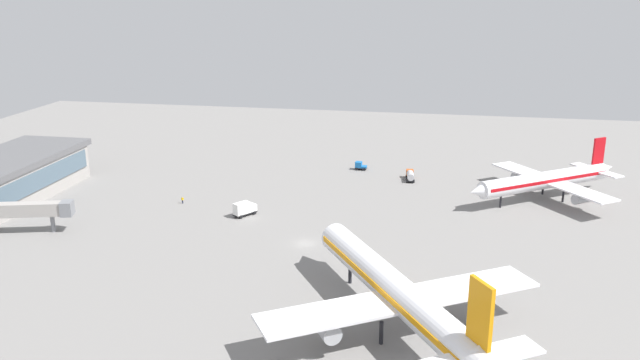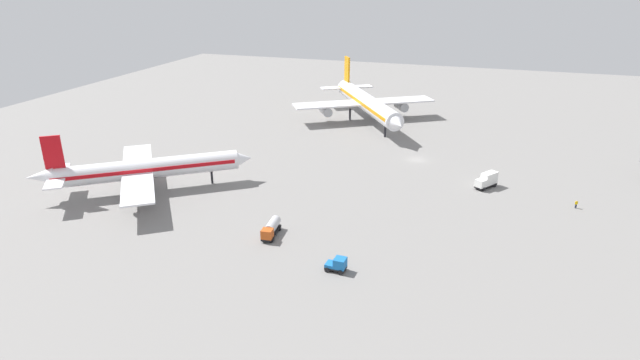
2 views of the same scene
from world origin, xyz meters
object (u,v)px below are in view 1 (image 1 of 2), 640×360
fuel_truck (410,175)px  ground_crew_worker (182,200)px  catering_truck (244,209)px  baggage_tug (360,166)px  airplane_at_gate (397,292)px  airplane_taxiing (546,180)px

fuel_truck → ground_crew_worker: fuel_truck is taller
fuel_truck → catering_truck: size_ratio=1.14×
baggage_tug → catering_truck: 47.83m
airplane_at_gate → catering_truck: size_ratio=8.70×
catering_truck → fuel_truck: bearing=-10.5°
airplane_at_gate → fuel_truck: size_ratio=7.65×
baggage_tug → airplane_at_gate: bearing=103.9°
baggage_tug → ground_crew_worker: (37.36, -38.26, -0.31)m
baggage_tug → ground_crew_worker: 53.48m
airplane_taxiing → ground_crew_worker: (19.27, -86.20, -4.19)m
fuel_truck → airplane_at_gate: bearing=175.6°
airplane_at_gate → catering_truck: airplane_at_gate is taller
airplane_taxiing → baggage_tug: 51.39m
fuel_truck → ground_crew_worker: 60.59m
airplane_at_gate → catering_truck: 58.40m
ground_crew_worker → catering_truck: bearing=55.4°
airplane_taxiing → fuel_truck: airplane_taxiing is taller
airplane_taxiing → ground_crew_worker: airplane_taxiing is taller
airplane_at_gate → ground_crew_worker: (-49.91, -55.02, -5.34)m
airplane_at_gate → baggage_tug: (-87.27, -16.76, -5.03)m
airplane_taxiing → baggage_tug: airplane_taxiing is taller
airplane_taxiing → fuel_truck: (-10.37, -33.36, -3.65)m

